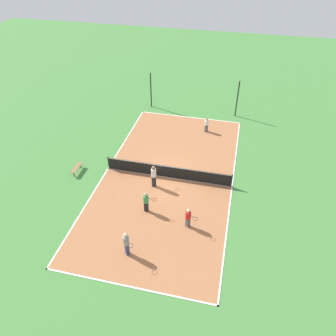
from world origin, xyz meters
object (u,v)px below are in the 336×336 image
at_px(player_coach_red, 188,217).
at_px(fence_post_back_right, 237,99).
at_px(tennis_net, 168,171).
at_px(player_near_white, 154,175).
at_px(player_baseline_gray, 126,242).
at_px(tennis_ball_midcourt, 206,197).
at_px(tennis_ball_far_baseline, 112,197).
at_px(player_far_green, 146,201).
at_px(tennis_ball_right_alley, 187,157).
at_px(bench, 77,168).
at_px(player_far_white, 206,124).
at_px(fence_post_back_left, 151,90).

relative_size(player_coach_red, fence_post_back_right, 0.41).
distance_m(tennis_net, player_near_white, 1.54).
bearing_deg(tennis_net, player_baseline_gray, -95.40).
bearing_deg(tennis_ball_midcourt, tennis_ball_far_baseline, -166.59).
distance_m(player_coach_red, player_far_green, 3.06).
bearing_deg(tennis_ball_far_baseline, tennis_ball_right_alley, 53.93).
height_order(bench, tennis_ball_right_alley, bench).
bearing_deg(tennis_ball_far_baseline, tennis_ball_midcourt, 13.41).
bearing_deg(bench, player_coach_red, -110.96).
xyz_separation_m(bench, fence_post_back_right, (11.35, 11.81, 1.43)).
bearing_deg(player_baseline_gray, player_far_green, 132.35).
xyz_separation_m(player_far_green, tennis_ball_midcourt, (3.72, 2.20, -0.88)).
distance_m(player_coach_red, tennis_ball_midcourt, 3.14).
relative_size(player_far_green, tennis_ball_right_alley, 23.61).
bearing_deg(player_far_white, player_baseline_gray, 34.91).
bearing_deg(fence_post_back_right, player_far_green, -108.49).
height_order(player_near_white, player_coach_red, player_near_white).
bearing_deg(tennis_net, player_coach_red, -62.48).
height_order(player_far_green, tennis_ball_midcourt, player_far_green).
height_order(tennis_net, player_far_green, player_far_green).
bearing_deg(player_near_white, player_coach_red, -109.17).
bearing_deg(bench, tennis_net, -82.42).
bearing_deg(fence_post_back_right, tennis_ball_right_alley, -112.50).
relative_size(tennis_net, player_far_green, 5.99).
xyz_separation_m(tennis_net, player_far_white, (1.90, 7.25, 0.19)).
bearing_deg(tennis_net, tennis_ball_right_alley, 71.00).
distance_m(tennis_net, player_far_green, 3.88).
xyz_separation_m(player_far_green, fence_post_back_left, (-3.71, 14.68, 0.87)).
xyz_separation_m(player_near_white, player_far_green, (0.16, -2.58, -0.15)).
relative_size(player_near_white, fence_post_back_right, 0.51).
bearing_deg(tennis_ball_right_alley, player_coach_red, -79.09).
bearing_deg(player_coach_red, fence_post_back_right, 116.48).
xyz_separation_m(tennis_net, fence_post_back_left, (-4.31, 10.87, 1.23)).
xyz_separation_m(tennis_ball_midcourt, tennis_ball_right_alley, (-2.16, 4.39, 0.00)).
bearing_deg(bench, player_near_white, -92.68).
height_order(bench, player_far_white, player_far_white).
distance_m(player_coach_red, tennis_ball_far_baseline, 5.96).
height_order(player_coach_red, tennis_ball_midcourt, player_coach_red).
bearing_deg(player_far_green, player_coach_red, -5.53).
bearing_deg(fence_post_back_right, bench, -133.88).
relative_size(tennis_ball_midcourt, tennis_ball_right_alley, 1.00).
distance_m(tennis_ball_midcourt, fence_post_back_left, 14.63).
bearing_deg(player_near_white, tennis_ball_far_baseline, 153.91).
bearing_deg(tennis_ball_far_baseline, player_coach_red, -13.61).
bearing_deg(player_far_white, bench, -2.57).
height_order(bench, player_near_white, player_near_white).
bearing_deg(fence_post_back_right, tennis_ball_midcourt, -95.43).
distance_m(player_far_white, player_far_green, 11.35).
bearing_deg(player_near_white, tennis_net, -4.43).
height_order(player_baseline_gray, tennis_ball_far_baseline, player_baseline_gray).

